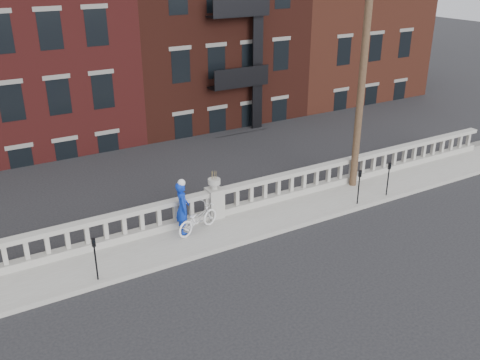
% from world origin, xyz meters
% --- Properties ---
extents(ground, '(120.00, 120.00, 0.00)m').
position_xyz_m(ground, '(0.00, 0.00, 0.00)').
color(ground, black).
rests_on(ground, ground).
extents(sidewalk, '(32.00, 2.20, 0.15)m').
position_xyz_m(sidewalk, '(0.00, 3.00, 0.07)').
color(sidewalk, gray).
rests_on(sidewalk, ground).
extents(balustrade, '(28.00, 0.34, 1.03)m').
position_xyz_m(balustrade, '(0.00, 3.95, 0.64)').
color(balustrade, gray).
rests_on(balustrade, sidewalk).
extents(planter_pedestal, '(0.55, 0.55, 1.76)m').
position_xyz_m(planter_pedestal, '(0.00, 3.95, 0.83)').
color(planter_pedestal, gray).
rests_on(planter_pedestal, sidewalk).
extents(lower_level, '(80.00, 44.00, 20.80)m').
position_xyz_m(lower_level, '(0.56, 23.04, 2.63)').
color(lower_level, '#605E59').
rests_on(lower_level, ground).
extents(utility_pole, '(1.60, 0.28, 10.00)m').
position_xyz_m(utility_pole, '(6.20, 3.60, 5.24)').
color(utility_pole, '#422D1E').
rests_on(utility_pole, sidewalk).
extents(parking_meter_b, '(0.10, 0.09, 1.36)m').
position_xyz_m(parking_meter_b, '(-4.82, 2.15, 1.00)').
color(parking_meter_b, black).
rests_on(parking_meter_b, sidewalk).
extents(parking_meter_c, '(0.10, 0.09, 1.36)m').
position_xyz_m(parking_meter_c, '(5.14, 2.15, 1.00)').
color(parking_meter_c, black).
rests_on(parking_meter_c, sidewalk).
extents(parking_meter_d, '(0.10, 0.09, 1.36)m').
position_xyz_m(parking_meter_d, '(6.64, 2.15, 1.00)').
color(parking_meter_d, black).
rests_on(parking_meter_d, sidewalk).
extents(bicycle, '(1.87, 1.16, 0.93)m').
position_xyz_m(bicycle, '(-1.00, 3.30, 0.61)').
color(bicycle, white).
rests_on(bicycle, sidewalk).
extents(cyclist, '(0.63, 0.78, 1.84)m').
position_xyz_m(cyclist, '(-1.46, 3.47, 1.07)').
color(cyclist, '#0B2BA8').
rests_on(cyclist, sidewalk).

